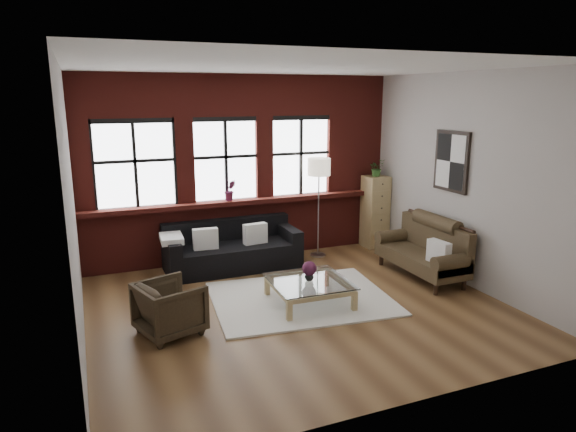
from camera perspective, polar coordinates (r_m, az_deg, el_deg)
name	(u,v)px	position (r m, az deg, el deg)	size (l,w,h in m)	color
floor	(298,307)	(7.21, 1.09, -10.03)	(5.50, 5.50, 0.00)	brown
ceiling	(299,66)	(6.63, 1.22, 16.29)	(5.50, 5.50, 0.00)	white
wall_back	(242,168)	(9.05, -5.18, 5.29)	(5.50, 5.50, 0.00)	#AFA9A3
wall_front	(412,242)	(4.61, 13.62, -2.88)	(5.50, 5.50, 0.00)	#AFA9A3
wall_left	(72,211)	(6.20, -22.87, 0.56)	(5.00, 5.00, 0.00)	#AFA9A3
wall_right	(465,180)	(8.21, 19.09, 3.78)	(5.00, 5.00, 0.00)	#AFA9A3
brick_backwall	(243,169)	(9.00, -5.07, 5.24)	(5.50, 0.12, 3.20)	maroon
sill_ledge	(245,201)	(9.01, -4.82, 1.64)	(5.50, 0.30, 0.08)	maroon
window_left	(135,166)	(8.63, -16.64, 5.40)	(1.38, 0.10, 1.50)	black
window_mid	(226,161)	(8.90, -6.96, 6.08)	(1.38, 0.10, 1.50)	black
window_right	(300,157)	(9.37, 1.37, 6.53)	(1.38, 0.10, 1.50)	black
wall_poster	(452,161)	(8.38, 17.71, 5.79)	(0.05, 0.74, 0.94)	black
shag_rug	(301,298)	(7.45, 1.43, -9.12)	(2.48, 1.95, 0.03)	silver
dark_sofa	(232,245)	(8.64, -6.19, -3.26)	(2.22, 0.90, 0.80)	black
pillow_a	(205,239)	(8.38, -9.16, -2.52)	(0.40, 0.14, 0.34)	white
pillow_b	(255,234)	(8.60, -3.66, -1.96)	(0.40, 0.14, 0.34)	white
vintage_settee	(421,249)	(8.46, 14.57, -3.58)	(0.77, 1.73, 0.92)	#3A2D1B
pillow_settee	(439,252)	(7.98, 16.41, -3.87)	(0.14, 0.38, 0.34)	white
armchair	(170,308)	(6.49, -12.98, -9.95)	(0.70, 0.72, 0.66)	black
coffee_table	(309,292)	(7.25, 2.36, -8.47)	(1.05, 1.05, 0.36)	tan
vase	(309,276)	(7.16, 2.37, -6.66)	(0.13, 0.13, 0.14)	#B2B2B2
flowers	(309,268)	(7.12, 2.38, -5.84)	(0.20, 0.20, 0.20)	#531C39
drawer_chest	(375,212)	(9.93, 9.64, 0.48)	(0.42, 0.42, 1.36)	tan
potted_plant_top	(377,168)	(9.78, 9.83, 5.31)	(0.29, 0.25, 0.32)	#2D5923
floor_lamp	(318,204)	(9.15, 3.41, 1.36)	(0.40, 0.40, 1.93)	#A5A5A8
sill_plant	(230,190)	(8.86, -6.45, 2.85)	(0.20, 0.16, 0.36)	#531C39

